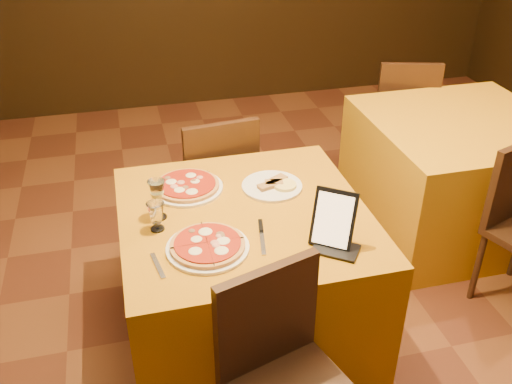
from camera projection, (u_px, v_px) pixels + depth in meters
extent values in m
cube|color=#5E2D19|center=(310.00, 376.00, 2.71)|extent=(6.00, 7.00, 0.01)
cube|color=#B0700B|center=(245.00, 277.00, 2.74)|extent=(1.10, 1.10, 0.75)
cube|color=orange|center=(454.00, 175.00, 3.59)|extent=(1.10, 1.10, 0.75)
cylinder|color=white|center=(208.00, 248.00, 2.31)|extent=(0.34, 0.34, 0.01)
cylinder|color=#AD4C23|center=(208.00, 245.00, 2.30)|extent=(0.31, 0.31, 0.02)
cylinder|color=white|center=(187.00, 188.00, 2.71)|extent=(0.34, 0.34, 0.01)
cylinder|color=#AD4C23|center=(187.00, 185.00, 2.70)|extent=(0.31, 0.31, 0.02)
cylinder|color=white|center=(272.00, 186.00, 2.73)|extent=(0.29, 0.29, 0.01)
cylinder|color=olive|center=(272.00, 183.00, 2.72)|extent=(0.18, 0.18, 0.02)
cube|color=black|center=(334.00, 219.00, 2.28)|extent=(0.20, 0.18, 0.23)
cube|color=silver|center=(262.00, 238.00, 2.37)|extent=(0.06, 0.23, 0.01)
cube|color=silver|center=(158.00, 266.00, 2.22)|extent=(0.05, 0.17, 0.01)
cube|color=silver|center=(214.00, 177.00, 2.81)|extent=(0.07, 0.14, 0.01)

